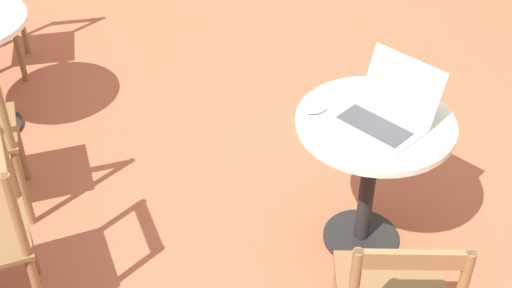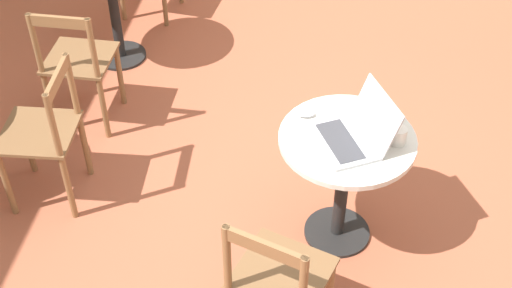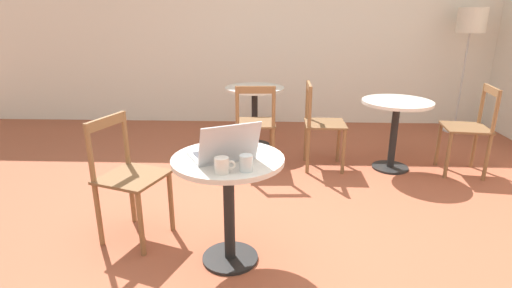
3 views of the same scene
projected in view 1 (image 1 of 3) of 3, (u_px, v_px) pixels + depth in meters
ground_plane at (311, 237)px, 3.44m from camera, size 16.00×16.00×0.00m
cafe_table_near at (372, 150)px, 3.10m from camera, size 0.68×0.68×0.71m
laptop at (386, 112)px, 2.96m from camera, size 0.46×0.45×0.25m
mouse at (315, 109)px, 3.03m from camera, size 0.06×0.10×0.03m
mug at (428, 102)px, 3.03m from camera, size 0.12×0.08×0.09m
drinking_glass at (407, 87)px, 3.11m from camera, size 0.07×0.07×0.09m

